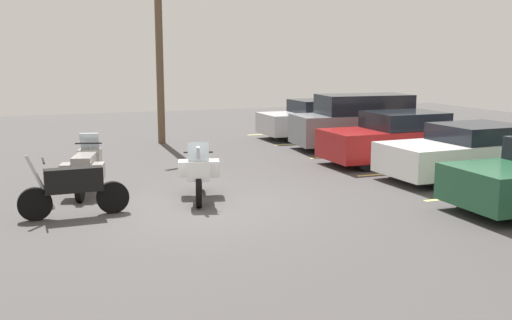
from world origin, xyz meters
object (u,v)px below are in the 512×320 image
motorcycle_touring (199,171)px  car_white (471,152)px  car_silver (320,119)px  car_red (400,138)px  car_grey (362,122)px  utility_pole (158,6)px  motorcycle_second (86,167)px  motorcycle_third (73,188)px

motorcycle_touring → car_white: (0.15, 7.27, 0.04)m
car_silver → car_red: (5.81, -0.22, 0.00)m
motorcycle_touring → car_white: bearing=88.8°
car_grey → motorcycle_touring: bearing=-53.7°
car_red → utility_pole: 9.69m
motorcycle_second → car_grey: bearing=111.7°
car_silver → car_white: 8.37m
motorcycle_third → car_silver: size_ratio=0.46×
motorcycle_second → car_silver: 11.50m
car_red → car_white: car_red is taller
car_grey → car_red: bearing=-6.8°
car_white → car_red: bearing=-169.7°
motorcycle_touring → car_white: car_white is taller
car_white → motorcycle_second: bearing=-99.7°
car_grey → car_red: (2.85, -0.34, -0.19)m
motorcycle_third → car_white: bearing=92.2°
car_red → car_white: size_ratio=0.97×
car_red → motorcycle_third: bearing=-72.9°
motorcycle_second → utility_pole: size_ratio=0.22×
car_grey → motorcycle_third: bearing=-59.6°
motorcycle_second → car_white: (1.64, 9.57, 0.05)m
motorcycle_touring → motorcycle_third: bearing=-78.9°
motorcycle_touring → car_silver: 10.81m
car_silver → car_red: size_ratio=0.99×
motorcycle_second → car_silver: bearing=125.8°
car_white → utility_pole: bearing=-145.1°
motorcycle_third → utility_pole: size_ratio=0.23×
car_grey → utility_pole: size_ratio=0.51×
car_silver → car_grey: car_grey is taller
car_grey → car_red: 2.88m
motorcycle_touring → motorcycle_second: bearing=-123.0°
motorcycle_touring → utility_pole: utility_pole is taller
motorcycle_touring → utility_pole: (-8.92, 0.96, 4.23)m
motorcycle_touring → motorcycle_third: size_ratio=0.99×
utility_pole → car_grey: bearing=59.4°
motorcycle_second → motorcycle_third: size_ratio=0.96×
motorcycle_third → utility_pole: 11.00m
car_red → car_white: bearing=10.3°
motorcycle_second → car_red: (-0.91, 9.11, 0.10)m
motorcycle_touring → utility_pole: size_ratio=0.23×
car_grey → car_white: bearing=1.4°
car_grey → car_white: car_grey is taller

